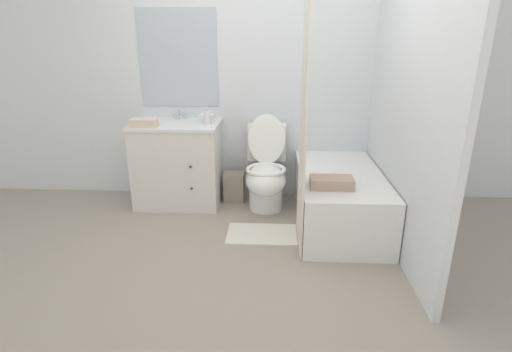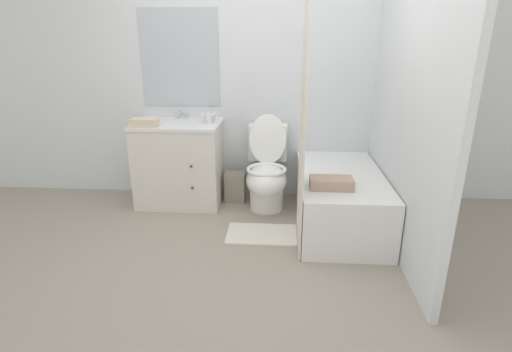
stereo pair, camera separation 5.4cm
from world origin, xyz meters
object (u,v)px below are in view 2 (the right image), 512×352
Objects in this scene: sink_faucet at (182,115)px; bath_towel_folded at (331,183)px; soap_dispenser at (208,117)px; hand_towel_folded at (145,123)px; vanity_cabinet at (180,162)px; bath_mat at (262,234)px; wastebasket at (235,187)px; bathtub at (339,198)px; toilet at (267,173)px; tissue_box at (208,118)px.

sink_faucet is 0.42× the size of bath_towel_folded.
hand_towel_folded is (-0.57, -0.15, -0.03)m from soap_dispenser.
hand_towel_folded is (-0.25, -0.19, 0.44)m from vanity_cabinet.
bath_towel_folded is 0.77m from bath_mat.
bathtub is at bearing -25.63° from wastebasket.
toilet is at bearing 5.32° from hand_towel_folded.
vanity_cabinet is 0.93× the size of toilet.
toilet is 0.42m from wastebasket.
wastebasket is at bearing -14.12° from sink_faucet.
soap_dispenser is 0.59m from hand_towel_folded.
sink_faucet is at bearing 57.46° from hand_towel_folded.
bath_mat is at bearing -52.98° from tissue_box.
toilet is 1.25m from hand_towel_folded.
bathtub is at bearing -16.83° from soap_dispenser.
wastebasket is (-0.33, 0.15, -0.21)m from toilet.
toilet is 5.69× the size of soap_dispenser.
vanity_cabinet reaches higher than bath_mat.
tissue_box reaches higher than bath_towel_folded.
bathtub is 0.48m from bath_towel_folded.
toilet is at bearing -5.40° from vanity_cabinet.
tissue_box is 1.44m from bath_towel_folded.
bathtub is 2.29× the size of bath_mat.
soap_dispenser is (0.32, -0.04, 0.47)m from vanity_cabinet.
bathtub is 10.43× the size of tissue_box.
sink_faucet is at bearing 142.41° from soap_dispenser.
soap_dispenser reaches higher than sink_faucet.
bath_towel_folded is at bearing -34.73° from sink_faucet.
tissue_box is 1.27m from bath_mat.
tissue_box is at bearing 159.14° from bathtub.
bath_towel_folded is (1.12, -0.84, -0.34)m from tissue_box.
hand_towel_folded is 1.49m from bath_mat.
hand_towel_folded is (-1.13, -0.11, 0.51)m from toilet.
soap_dispenser is (-0.23, -0.11, 0.75)m from wastebasket.
bath_towel_folded is at bearing -9.40° from bath_mat.
bathtub reaches higher than wastebasket.
vanity_cabinet is 1.61m from bathtub.
hand_towel_folded is at bearing -165.24° from soap_dispenser.
sink_faucet reaches higher than bath_towel_folded.
wastebasket is at bearing 112.64° from bath_mat.
soap_dispenser is at bearing 146.14° from bath_towel_folded.
sink_faucet reaches higher than hand_towel_folded.
sink_faucet is 1.77m from bathtub.
sink_faucet is 0.40m from soap_dispenser.
bathtub is at bearing 21.81° from bath_mat.
tissue_box reaches higher than bathtub.
toilet is 0.79m from tissue_box.
toilet is 2.68× the size of bath_towel_folded.
wastebasket is 0.89× the size of bath_towel_folded.
bathtub is 0.77m from bath_mat.
soap_dispenser is at bearing 130.13° from bath_mat.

